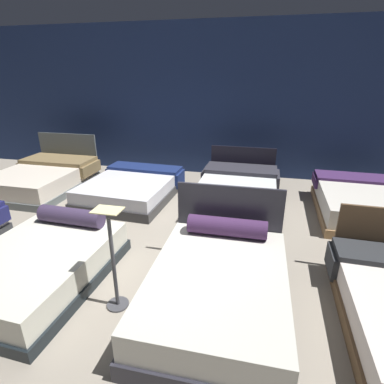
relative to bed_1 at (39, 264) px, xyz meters
The scene contains 9 objects.
ground_plane 1.51m from the bed_1, 41.91° to the left, with size 18.00×18.00×0.02m, color gray.
showroom_back_wall 5.12m from the bed_1, 76.90° to the left, with size 18.00×0.06×3.50m, color navy.
bed_1 is the anchor object (origin of this frame).
bed_2 2.18m from the bed_1, ahead, with size 1.46×2.04×1.06m.
bed_4 3.48m from the bed_1, 126.23° to the left, with size 1.71×2.15×1.05m.
bed_5 2.75m from the bed_1, 89.56° to the left, with size 1.76×2.08×0.47m.
bed_6 3.59m from the bed_1, 53.22° to the left, with size 1.57×2.06×0.93m.
bed_7 5.20m from the bed_1, 33.36° to the left, with size 1.55×2.11×0.52m.
price_sign 1.15m from the bed_1, 10.29° to the right, with size 0.28×0.24×1.16m.
Camera 1 is at (1.37, -3.59, 2.37)m, focal length 28.22 mm.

